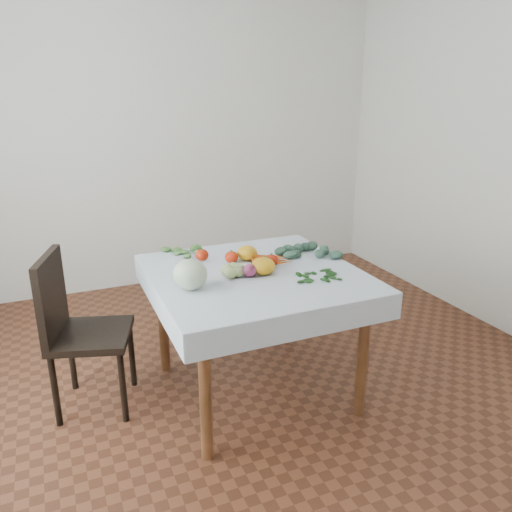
{
  "coord_description": "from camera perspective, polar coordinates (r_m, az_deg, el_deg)",
  "views": [
    {
      "loc": [
        -1.01,
        -2.38,
        1.73
      ],
      "look_at": [
        0.04,
        0.08,
        0.82
      ],
      "focal_mm": 35.0,
      "sensor_mm": 36.0,
      "label": 1
    }
  ],
  "objects": [
    {
      "name": "back_wall",
      "position": [
        4.51,
        -10.37,
        13.63
      ],
      "size": [
        4.0,
        0.04,
        2.7
      ],
      "primitive_type": "cube",
      "color": "white",
      "rests_on": "ground"
    },
    {
      "name": "kale_bunch",
      "position": [
        3.03,
        5.56,
        0.36
      ],
      "size": [
        0.33,
        0.29,
        0.04
      ],
      "color": "#355747",
      "rests_on": "tablecloth"
    },
    {
      "name": "heirloom_front",
      "position": [
        2.72,
        0.85,
        -1.17
      ],
      "size": [
        0.15,
        0.15,
        0.09
      ],
      "primitive_type": "ellipsoid",
      "rotation": [
        0.0,
        0.0,
        -0.13
      ],
      "color": "orange",
      "rests_on": "tablecloth"
    },
    {
      "name": "ground",
      "position": [
        3.11,
        -0.1,
        -15.0
      ],
      "size": [
        4.0,
        4.0,
        0.0
      ],
      "primitive_type": "plane",
      "color": "brown"
    },
    {
      "name": "tomato_c",
      "position": [
        2.77,
        1.26,
        -0.97
      ],
      "size": [
        0.1,
        0.1,
        0.08
      ],
      "primitive_type": "ellipsoid",
      "rotation": [
        0.0,
        0.0,
        0.23
      ],
      "color": "red",
      "rests_on": "tablecloth"
    },
    {
      "name": "heirloom_back",
      "position": [
        2.95,
        -1.01,
        0.36
      ],
      "size": [
        0.15,
        0.15,
        0.09
      ],
      "primitive_type": "ellipsoid",
      "rotation": [
        0.0,
        0.0,
        -0.24
      ],
      "color": "orange",
      "rests_on": "tablecloth"
    },
    {
      "name": "tablecloth",
      "position": [
        2.76,
        -0.11,
        -1.9
      ],
      "size": [
        1.12,
        1.12,
        0.01
      ],
      "primitive_type": "cube",
      "color": "white",
      "rests_on": "table"
    },
    {
      "name": "chair",
      "position": [
        2.89,
        -20.07,
        -7.18
      ],
      "size": [
        0.51,
        0.51,
        0.9
      ],
      "color": "black",
      "rests_on": "ground"
    },
    {
      "name": "tomato_b",
      "position": [
        2.9,
        -2.82,
        -0.12
      ],
      "size": [
        0.1,
        0.1,
        0.07
      ],
      "primitive_type": "ellipsoid",
      "rotation": [
        0.0,
        0.0,
        -0.42
      ],
      "color": "red",
      "rests_on": "tablecloth"
    },
    {
      "name": "tomato_a",
      "position": [
        2.95,
        -6.2,
        0.12
      ],
      "size": [
        0.09,
        0.09,
        0.07
      ],
      "primitive_type": "ellipsoid",
      "rotation": [
        0.0,
        0.0,
        0.22
      ],
      "color": "red",
      "rests_on": "tablecloth"
    },
    {
      "name": "cabbage",
      "position": [
        2.53,
        -7.53,
        -2.1
      ],
      "size": [
        0.22,
        0.22,
        0.16
      ],
      "primitive_type": "ellipsoid",
      "rotation": [
        0.0,
        0.0,
        -0.36
      ],
      "color": "beige",
      "rests_on": "tablecloth"
    },
    {
      "name": "basil_bunch",
      "position": [
        2.69,
        6.95,
        -2.44
      ],
      "size": [
        0.23,
        0.19,
        0.01
      ],
      "color": "#1E4F18",
      "rests_on": "tablecloth"
    },
    {
      "name": "onion_b",
      "position": [
        2.69,
        -0.74,
        -1.65
      ],
      "size": [
        0.1,
        0.1,
        0.07
      ],
      "primitive_type": "ellipsoid",
      "rotation": [
        0.0,
        0.0,
        0.31
      ],
      "color": "#621C3D",
      "rests_on": "tablecloth"
    },
    {
      "name": "tomato_d",
      "position": [
        2.85,
        1.79,
        -0.5
      ],
      "size": [
        0.09,
        0.09,
        0.07
      ],
      "primitive_type": "ellipsoid",
      "rotation": [
        0.0,
        0.0,
        -0.13
      ],
      "color": "red",
      "rests_on": "tablecloth"
    },
    {
      "name": "carrot_bunch",
      "position": [
        2.91,
        1.76,
        -0.42
      ],
      "size": [
        0.22,
        0.21,
        0.03
      ],
      "color": "#CC4816",
      "rests_on": "tablecloth"
    },
    {
      "name": "dill_bunch",
      "position": [
        3.09,
        -8.05,
        0.45
      ],
      "size": [
        0.25,
        0.2,
        0.03
      ],
      "color": "#53853D",
      "rests_on": "tablecloth"
    },
    {
      "name": "table",
      "position": [
        2.8,
        -0.11,
        -3.8
      ],
      "size": [
        1.0,
        1.0,
        0.75
      ],
      "color": "brown",
      "rests_on": "ground"
    },
    {
      "name": "onion_a",
      "position": [
        2.77,
        0.95,
        -0.96
      ],
      "size": [
        0.11,
        0.11,
        0.07
      ],
      "primitive_type": "ellipsoid",
      "rotation": [
        0.0,
        0.0,
        0.24
      ],
      "color": "#621C3D",
      "rests_on": "tablecloth"
    },
    {
      "name": "tomatillo_cluster",
      "position": [
        2.7,
        -1.85,
        -1.74
      ],
      "size": [
        0.17,
        0.12,
        0.05
      ],
      "color": "#BBDE80",
      "rests_on": "tablecloth"
    }
  ]
}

